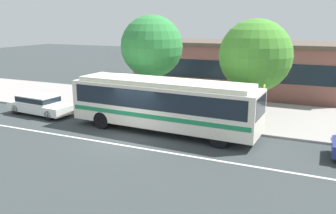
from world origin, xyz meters
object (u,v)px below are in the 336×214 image
Objects in this scene: pedestrian_waiting_near_sign at (130,95)px; street_tree_mid_block at (255,56)px; bus_stop_sign at (263,102)px; pedestrian_standing_by_tree at (212,106)px; sedan_behind_bus at (40,104)px; pedestrian_walking_along_curb at (221,108)px; transit_bus at (164,102)px; street_tree_near_stop at (152,47)px.

street_tree_mid_block is at bearing 6.05° from pedestrian_waiting_near_sign.
pedestrian_waiting_near_sign is 0.64× the size of bus_stop_sign.
pedestrian_waiting_near_sign is 6.27m from pedestrian_standing_by_tree.
street_tree_mid_block is at bearing 40.61° from pedestrian_standing_by_tree.
pedestrian_walking_along_curb is at bearing 11.40° from sedan_behind_bus.
transit_bus is at bearing -0.02° from sedan_behind_bus.
street_tree_mid_block is (8.27, 0.88, 2.94)m from pedestrian_waiting_near_sign.
pedestrian_waiting_near_sign is at bearing 171.48° from pedestrian_walking_along_curb.
transit_bus is 3.62m from pedestrian_walking_along_curb.
bus_stop_sign is (14.19, 1.83, 1.07)m from sedan_behind_bus.
pedestrian_walking_along_curb is 6.48m from street_tree_near_stop.
pedestrian_standing_by_tree is at bearing -139.39° from street_tree_mid_block.
street_tree_near_stop reaches higher than pedestrian_waiting_near_sign.
sedan_behind_bus is 0.74× the size of street_tree_near_stop.
bus_stop_sign is 0.43× the size of street_tree_mid_block.
transit_bus is 3.31m from pedestrian_standing_by_tree.
street_tree_near_stop is (1.47, 0.56, 3.31)m from pedestrian_waiting_near_sign.
pedestrian_standing_by_tree is 0.26× the size of street_tree_near_stop.
sedan_behind_bus is 2.82× the size of pedestrian_standing_by_tree.
transit_bus is at bearing -56.03° from street_tree_near_stop.
sedan_behind_bus is 11.42m from pedestrian_standing_by_tree.
street_tree_near_stop is at bearing 163.49° from pedestrian_walking_along_curb.
transit_bus is at bearing -129.78° from pedestrian_standing_by_tree.
street_tree_near_stop is at bearing 164.82° from bus_stop_sign.
pedestrian_waiting_near_sign is at bearing 170.47° from bus_stop_sign.
street_tree_near_stop is at bearing 163.01° from pedestrian_standing_by_tree.
transit_bus is 1.77× the size of street_tree_mid_block.
street_tree_near_stop is 1.04× the size of street_tree_mid_block.
sedan_behind_bus is 2.85× the size of pedestrian_walking_along_curb.
pedestrian_standing_by_tree is at bearing -16.99° from street_tree_near_stop.
bus_stop_sign is at bearing -12.29° from pedestrian_walking_along_curb.
pedestrian_walking_along_curb is 0.26× the size of street_tree_near_stop.
sedan_behind_bus is at bearing 179.98° from transit_bus.
transit_bus is 5.45m from bus_stop_sign.
pedestrian_standing_by_tree reaches higher than sedan_behind_bus.
street_tree_near_stop is at bearing -177.32° from street_tree_mid_block.
pedestrian_standing_by_tree is at bearing 12.62° from sedan_behind_bus.
pedestrian_walking_along_curb is at bearing 167.71° from bus_stop_sign.
pedestrian_waiting_near_sign is at bearing -173.95° from street_tree_mid_block.
pedestrian_walking_along_curb is at bearing 41.66° from transit_bus.
pedestrian_standing_by_tree is at bearing 50.22° from transit_bus.
street_tree_mid_block is (13.20, 4.26, 3.32)m from sedan_behind_bus.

